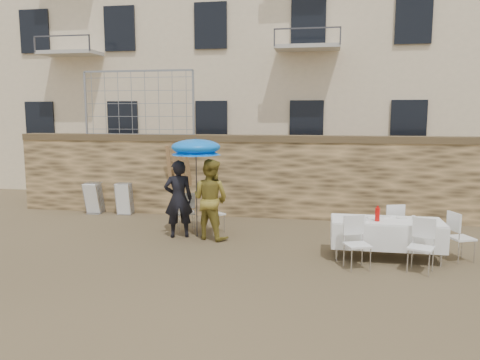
% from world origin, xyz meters
% --- Properties ---
extents(ground, '(80.00, 80.00, 0.00)m').
position_xyz_m(ground, '(0.00, 0.00, 0.00)').
color(ground, brown).
rests_on(ground, ground).
extents(stone_wall, '(13.00, 0.50, 2.20)m').
position_xyz_m(stone_wall, '(0.00, 5.00, 1.10)').
color(stone_wall, olive).
rests_on(stone_wall, ground).
extents(chain_link_fence, '(3.20, 0.06, 1.80)m').
position_xyz_m(chain_link_fence, '(-3.00, 5.00, 3.10)').
color(chain_link_fence, gray).
rests_on(chain_link_fence, stone_wall).
extents(man_suit, '(0.76, 0.62, 1.78)m').
position_xyz_m(man_suit, '(-1.07, 2.46, 0.89)').
color(man_suit, black).
rests_on(man_suit, ground).
extents(woman_dress, '(1.07, 0.96, 1.82)m').
position_xyz_m(woman_dress, '(-0.32, 2.46, 0.91)').
color(woman_dress, gold).
rests_on(woman_dress, ground).
extents(umbrella, '(1.16, 1.16, 2.12)m').
position_xyz_m(umbrella, '(-0.67, 2.56, 2.01)').
color(umbrella, '#3F3F44').
rests_on(umbrella, ground).
extents(couple_chair_left, '(0.63, 0.63, 0.96)m').
position_xyz_m(couple_chair_left, '(-1.07, 3.01, 0.48)').
color(couple_chair_left, white).
rests_on(couple_chair_left, ground).
extents(couple_chair_right, '(0.68, 0.68, 0.96)m').
position_xyz_m(couple_chair_right, '(-0.37, 3.01, 0.48)').
color(couple_chair_right, white).
rests_on(couple_chair_right, ground).
extents(banquet_table, '(2.10, 0.85, 0.78)m').
position_xyz_m(banquet_table, '(3.40, 1.61, 0.73)').
color(banquet_table, white).
rests_on(banquet_table, ground).
extents(soda_bottle, '(0.09, 0.09, 0.26)m').
position_xyz_m(soda_bottle, '(3.20, 1.46, 0.91)').
color(soda_bottle, red).
rests_on(soda_bottle, banquet_table).
extents(table_chair_front_left, '(0.62, 0.62, 0.96)m').
position_xyz_m(table_chair_front_left, '(2.80, 0.86, 0.48)').
color(table_chair_front_left, white).
rests_on(table_chair_front_left, ground).
extents(table_chair_front_right, '(0.63, 0.63, 0.96)m').
position_xyz_m(table_chair_front_right, '(3.90, 0.86, 0.48)').
color(table_chair_front_right, white).
rests_on(table_chair_front_right, ground).
extents(table_chair_back, '(0.60, 0.60, 0.96)m').
position_xyz_m(table_chair_back, '(3.60, 2.41, 0.48)').
color(table_chair_back, white).
rests_on(table_chair_back, ground).
extents(table_chair_side, '(0.62, 0.62, 0.96)m').
position_xyz_m(table_chair_side, '(4.80, 1.71, 0.48)').
color(table_chair_side, white).
rests_on(table_chair_side, ground).
extents(chair_stack_left, '(0.46, 0.47, 0.92)m').
position_xyz_m(chair_stack_left, '(-4.20, 4.63, 0.46)').
color(chair_stack_left, white).
rests_on(chair_stack_left, ground).
extents(chair_stack_right, '(0.46, 0.40, 0.92)m').
position_xyz_m(chair_stack_right, '(-3.30, 4.63, 0.46)').
color(chair_stack_right, white).
rests_on(chair_stack_right, ground).
extents(wood_planks, '(0.70, 0.20, 2.00)m').
position_xyz_m(wood_planks, '(-1.70, 4.70, 1.00)').
color(wood_planks, '#A37749').
rests_on(wood_planks, ground).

